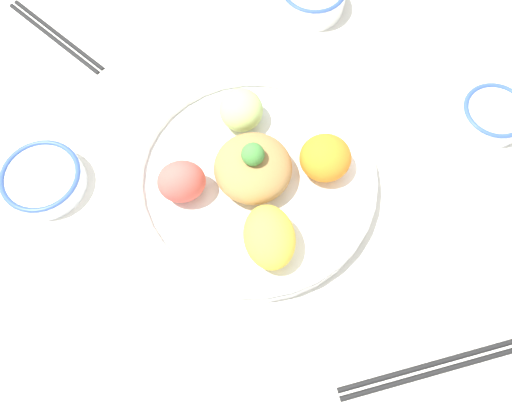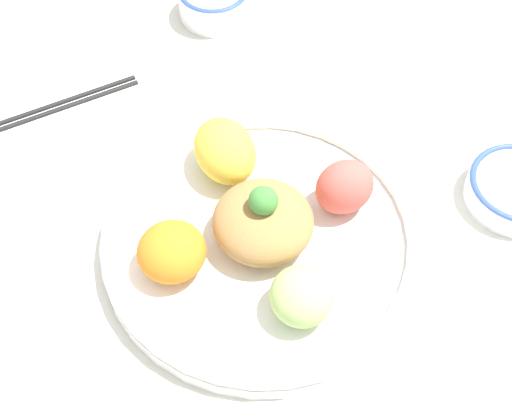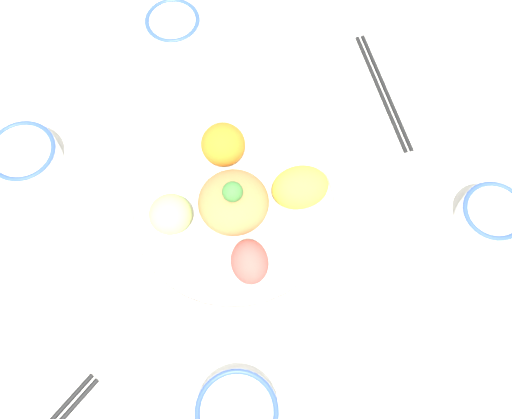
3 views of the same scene
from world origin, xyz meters
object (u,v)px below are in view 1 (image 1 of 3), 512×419
object	(u,v)px
salad_platter	(255,179)
chopsticks_pair_far	(55,35)
rice_bowl_blue	(43,179)
rice_bowl_plain	(493,114)
chopsticks_pair_near	(431,369)

from	to	relation	value
salad_platter	chopsticks_pair_far	xyz separation A→B (m)	(0.39, 0.15, -0.02)
rice_bowl_blue	rice_bowl_plain	xyz separation A→B (m)	(-0.22, -0.61, -0.00)
chopsticks_pair_near	chopsticks_pair_far	world-z (taller)	same
rice_bowl_plain	chopsticks_pair_far	world-z (taller)	rice_bowl_plain
rice_bowl_plain	chopsticks_pair_near	size ratio (longest dim) A/B	0.41
salad_platter	chopsticks_pair_far	bearing A→B (deg)	21.52
rice_bowl_blue	chopsticks_pair_near	bearing A→B (deg)	-144.85
salad_platter	rice_bowl_blue	xyz separation A→B (m)	(0.14, 0.26, -0.01)
salad_platter	rice_bowl_plain	size ratio (longest dim) A/B	3.58
salad_platter	chopsticks_pair_near	size ratio (longest dim) A/B	1.46
rice_bowl_blue	rice_bowl_plain	distance (m)	0.65
rice_bowl_blue	chopsticks_pair_near	world-z (taller)	rice_bowl_blue
rice_bowl_plain	chopsticks_pair_far	xyz separation A→B (m)	(0.46, 0.51, -0.01)
salad_platter	rice_bowl_plain	distance (m)	0.37
chopsticks_pair_near	chopsticks_pair_far	xyz separation A→B (m)	(0.71, 0.22, -0.00)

